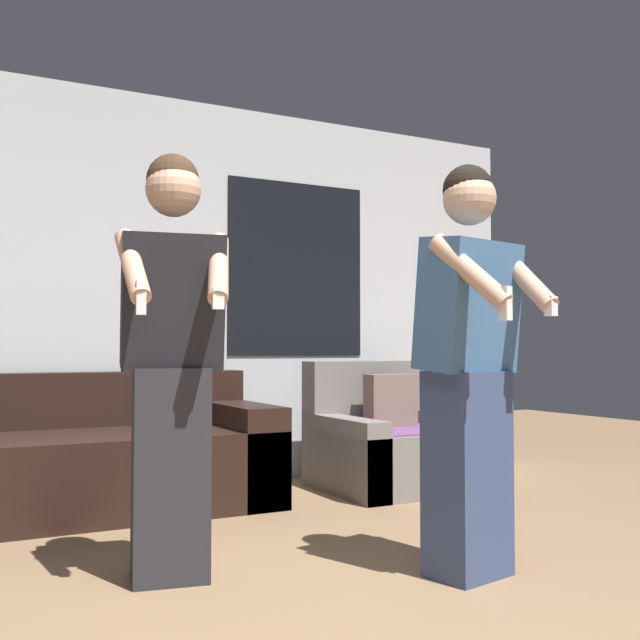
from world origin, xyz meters
TOP-DOWN VIEW (x-y plane):
  - wall_back at (0.02, 3.18)m, footprint 6.02×0.07m
  - couch at (-0.48, 2.65)m, footprint 2.16×0.99m
  - armchair at (1.52, 2.46)m, footprint 1.00×0.89m
  - person_left at (-0.42, 1.14)m, footprint 0.47×0.54m
  - person_right at (0.71, 0.61)m, footprint 0.50×0.54m

SIDE VIEW (x-z plane):
  - armchair at x=1.52m, z-range -0.14..0.72m
  - couch at x=-0.48m, z-range -0.11..0.69m
  - person_right at x=0.71m, z-range 0.02..1.75m
  - person_left at x=-0.42m, z-range 0.03..1.79m
  - wall_back at x=0.02m, z-range 0.00..2.70m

